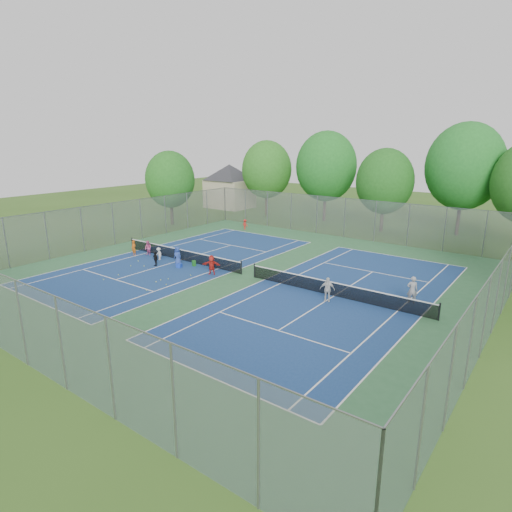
{
  "coord_description": "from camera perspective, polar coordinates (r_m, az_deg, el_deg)",
  "views": [
    {
      "loc": [
        18.4,
        -23.59,
        9.75
      ],
      "look_at": [
        0.0,
        1.0,
        1.3
      ],
      "focal_mm": 30.0,
      "sensor_mm": 36.0,
      "label": 1
    }
  ],
  "objects": [
    {
      "name": "tennis_ball_11",
      "position": [
        36.38,
        -15.44,
        -0.67
      ],
      "size": [
        0.07,
        0.07,
        0.07
      ],
      "primitive_type": "sphere",
      "color": "#C0E836",
      "rests_on": "ground"
    },
    {
      "name": "tennis_ball_5",
      "position": [
        33.14,
        -17.88,
        -2.43
      ],
      "size": [
        0.07,
        0.07,
        0.07
      ],
      "primitive_type": "sphere",
      "color": "#C4D130",
      "rests_on": "ground"
    },
    {
      "name": "net_right",
      "position": [
        27.8,
        10.41,
        -4.42
      ],
      "size": [
        12.87,
        0.1,
        0.91
      ],
      "primitive_type": "cube",
      "color": "black",
      "rests_on": "ground"
    },
    {
      "name": "court_left",
      "position": [
        36.0,
        -9.92,
        -0.54
      ],
      "size": [
        10.97,
        23.77,
        0.01
      ],
      "primitive_type": "cube",
      "color": "navy",
      "rests_on": "court_pad"
    },
    {
      "name": "tennis_ball_0",
      "position": [
        31.17,
        -12.59,
        -3.16
      ],
      "size": [
        0.07,
        0.07,
        0.07
      ],
      "primitive_type": "sphere",
      "color": "#D8EC36",
      "rests_on": "ground"
    },
    {
      "name": "teen_court_b",
      "position": [
        26.78,
        9.48,
        -4.41
      ],
      "size": [
        0.99,
        0.73,
        1.55
      ],
      "primitive_type": "imported",
      "rotation": [
        0.0,
        0.0,
        0.43
      ],
      "color": "silver",
      "rests_on": "ground"
    },
    {
      "name": "tree_nl",
      "position": [
        52.69,
        9.34,
        11.7
      ],
      "size": [
        7.2,
        7.2,
        10.69
      ],
      "color": "#443326",
      "rests_on": "ground"
    },
    {
      "name": "student_a",
      "position": [
        38.17,
        -15.99,
        1.03
      ],
      "size": [
        0.5,
        0.33,
        1.35
      ],
      "primitive_type": "imported",
      "rotation": [
        0.0,
        0.0,
        -0.02
      ],
      "color": "#BF5512",
      "rests_on": "ground"
    },
    {
      "name": "tennis_ball_7",
      "position": [
        30.85,
        -13.18,
        -3.4
      ],
      "size": [
        0.07,
        0.07,
        0.07
      ],
      "primitive_type": "sphere",
      "color": "#E4EE37",
      "rests_on": "ground"
    },
    {
      "name": "ground",
      "position": [
        31.46,
        -1.09,
        -2.67
      ],
      "size": [
        120.0,
        120.0,
        0.0
      ],
      "primitive_type": "plane",
      "color": "#33591B",
      "rests_on": "ground"
    },
    {
      "name": "tree_nr",
      "position": [
        48.58,
        26.08,
        10.67
      ],
      "size": [
        7.6,
        7.6,
        11.42
      ],
      "color": "#443326",
      "rests_on": "ground"
    },
    {
      "name": "ball_hopper",
      "position": [
        34.09,
        -8.28,
        -0.99
      ],
      "size": [
        0.29,
        0.29,
        0.47
      ],
      "primitive_type": "cube",
      "rotation": [
        0.0,
        0.0,
        -0.27
      ],
      "color": "#217B23",
      "rests_on": "ground"
    },
    {
      "name": "fence_north",
      "position": [
        44.33,
        11.74,
        5.0
      ],
      "size": [
        32.0,
        0.1,
        4.0
      ],
      "primitive_type": "cube",
      "color": "gray",
      "rests_on": "ground"
    },
    {
      "name": "tennis_ball_1",
      "position": [
        31.83,
        -8.7,
        -2.57
      ],
      "size": [
        0.07,
        0.07,
        0.07
      ],
      "primitive_type": "sphere",
      "color": "#BBD431",
      "rests_on": "ground"
    },
    {
      "name": "net_left",
      "position": [
        35.88,
        -9.96,
        0.14
      ],
      "size": [
        12.87,
        0.1,
        0.91
      ],
      "primitive_type": "cube",
      "color": "black",
      "rests_on": "ground"
    },
    {
      "name": "child_far_baseline",
      "position": [
        47.49,
        -1.47,
        4.24
      ],
      "size": [
        0.8,
        0.54,
        1.14
      ],
      "primitive_type": "imported",
      "rotation": [
        0.0,
        0.0,
        2.97
      ],
      "color": "red",
      "rests_on": "ground"
    },
    {
      "name": "student_c",
      "position": [
        36.33,
        -12.82,
        0.29
      ],
      "size": [
        0.74,
        0.51,
        1.06
      ],
      "primitive_type": "imported",
      "rotation": [
        0.0,
        0.0,
        -0.18
      ],
      "color": "silver",
      "rests_on": "ground"
    },
    {
      "name": "court_right",
      "position": [
        27.95,
        10.36,
        -5.26
      ],
      "size": [
        10.97,
        23.77,
        0.01
      ],
      "primitive_type": "cube",
      "color": "navy",
      "rests_on": "court_pad"
    },
    {
      "name": "tennis_ball_8",
      "position": [
        30.65,
        -16.07,
        -3.72
      ],
      "size": [
        0.07,
        0.07,
        0.07
      ],
      "primitive_type": "sphere",
      "color": "gold",
      "rests_on": "ground"
    },
    {
      "name": "tennis_ball_9",
      "position": [
        34.86,
        -14.69,
        -1.32
      ],
      "size": [
        0.07,
        0.07,
        0.07
      ],
      "primitive_type": "sphere",
      "color": "yellow",
      "rests_on": "ground"
    },
    {
      "name": "instructor",
      "position": [
        27.71,
        20.11,
        -4.28
      ],
      "size": [
        0.75,
        0.65,
        1.74
      ],
      "primitive_type": "imported",
      "rotation": [
        0.0,
        0.0,
        3.6
      ],
      "color": "gray",
      "rests_on": "ground"
    },
    {
      "name": "fence_south",
      "position": [
        21.36,
        -28.78,
        -7.9
      ],
      "size": [
        32.0,
        0.1,
        4.0
      ],
      "primitive_type": "cube",
      "color": "gray",
      "rests_on": "ground"
    },
    {
      "name": "student_f",
      "position": [
        31.75,
        -5.94,
        -1.19
      ],
      "size": [
        1.42,
        0.99,
        1.47
      ],
      "primitive_type": "imported",
      "rotation": [
        0.0,
        0.0,
        0.45
      ],
      "color": "red",
      "rests_on": "ground"
    },
    {
      "name": "court_pad",
      "position": [
        31.46,
        -1.09,
        -2.66
      ],
      "size": [
        32.0,
        32.0,
        0.01
      ],
      "primitive_type": "cube",
      "color": "#2E6139",
      "rests_on": "ground"
    },
    {
      "name": "ball_crate",
      "position": [
        33.97,
        -10.2,
        -1.27
      ],
      "size": [
        0.46,
        0.46,
        0.31
      ],
      "primitive_type": "cube",
      "rotation": [
        0.0,
        0.0,
        0.32
      ],
      "color": "#173AB2",
      "rests_on": "ground"
    },
    {
      "name": "tennis_ball_2",
      "position": [
        35.16,
        -16.36,
        -1.3
      ],
      "size": [
        0.07,
        0.07,
        0.07
      ],
      "primitive_type": "sphere",
      "color": "#B0CE30",
      "rests_on": "ground"
    },
    {
      "name": "tennis_ball_3",
      "position": [
        31.28,
        -11.6,
        -3.04
      ],
      "size": [
        0.07,
        0.07,
        0.07
      ],
      "primitive_type": "sphere",
      "color": "#A8C72E",
      "rests_on": "ground"
    },
    {
      "name": "tree_nc",
      "position": [
        47.71,
        16.78,
        9.51
      ],
      "size": [
        6.0,
        6.0,
        8.85
      ],
      "color": "#443326",
      "rests_on": "ground"
    },
    {
      "name": "student_b",
      "position": [
        37.98,
        -14.19,
        1.03
      ],
      "size": [
        0.66,
        0.53,
        1.28
      ],
      "primitive_type": "imported",
      "rotation": [
        0.0,
        0.0,
        0.07
      ],
      "color": "#CB4F84",
      "rests_on": "ground"
    },
    {
      "name": "fence_west",
      "position": [
        42.42,
        -18.48,
        4.06
      ],
      "size": [
        0.1,
        32.0,
        4.0
      ],
      "primitive_type": "cube",
      "rotation": [
        0.0,
        0.0,
        1.57
      ],
      "color": "gray",
      "rests_on": "ground"
    },
    {
      "name": "house",
      "position": [
        62.67,
        -3.57,
        10.29
      ],
      "size": [
        11.03,
        11.03,
        7.3
      ],
      "color": "#B7A88C",
      "rests_on": "ground"
    },
    {
      "name": "student_d",
      "position": [
        34.67,
        -13.27,
        -0.37
      ],
      "size": [
        0.7,
        0.34,
        1.16
      ],
      "primitive_type": "imported",
      "rotation": [
        0.0,
        0.0,
        -0.09
      ],
      "color": "black",
      "rests_on": "ground"
    },
    {
      "name": "tennis_ball_10",
      "position": [
        32.39,
        -19.66,
        -3.0
      ],
      "size": [
        0.07,
        0.07,
        0.07
      ],
      "primitive_type": "sphere",
      "color": "#C3EA36",
      "rests_on": "ground"
    },
    {
      "name": "tree_side_w",
      "position": [
        50.47,
        -11.4,
        9.97
      ],
      "size": [
        5.6,
        5.6,
        8.47
      ],
      "color": "#443326",
      "rests_on": "ground"
    },
    {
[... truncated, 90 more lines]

